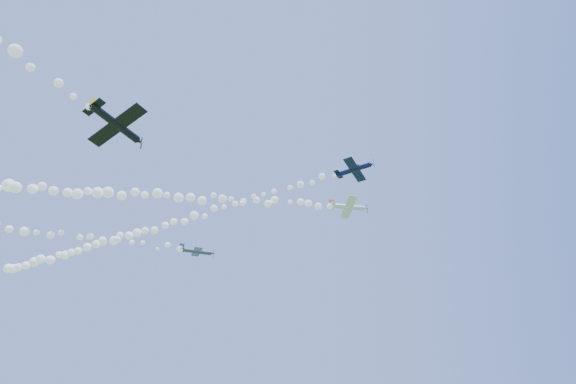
# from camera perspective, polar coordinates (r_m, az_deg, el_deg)

# --- Properties ---
(plane_white) EXTENTS (7.38, 7.82, 2.42)m
(plane_white) POSITION_cam_1_polar(r_m,az_deg,el_deg) (89.33, 7.19, -1.76)
(plane_white) COLOR white
(smoke_trail_white) EXTENTS (71.86, 14.79, 3.09)m
(smoke_trail_white) POSITION_cam_1_polar(r_m,az_deg,el_deg) (88.95, -17.82, -0.24)
(smoke_trail_white) COLOR white
(plane_navy) EXTENTS (6.96, 7.37, 1.95)m
(plane_navy) POSITION_cam_1_polar(r_m,az_deg,el_deg) (81.18, 7.91, 2.68)
(plane_navy) COLOR #0C1136
(smoke_trail_navy) EXTENTS (77.51, 34.71, 2.79)m
(smoke_trail_navy) POSITION_cam_1_polar(r_m,az_deg,el_deg) (100.65, -16.44, -4.35)
(smoke_trail_navy) COLOR white
(plane_grey) EXTENTS (6.46, 6.71, 2.09)m
(plane_grey) POSITION_cam_1_polar(r_m,az_deg,el_deg) (89.81, -10.78, -6.93)
(plane_grey) COLOR #3D4659
(plane_black) EXTENTS (6.94, 6.58, 2.36)m
(plane_black) POSITION_cam_1_polar(r_m,az_deg,el_deg) (53.13, -19.61, 7.53)
(plane_black) COLOR black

